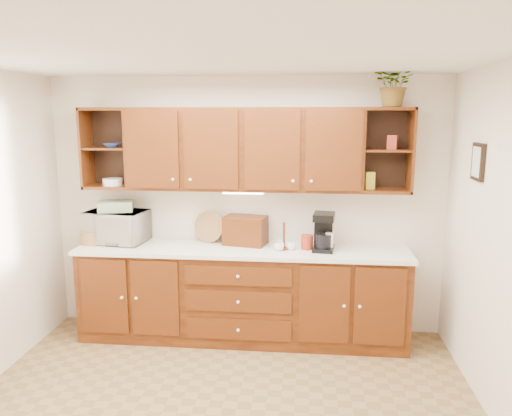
% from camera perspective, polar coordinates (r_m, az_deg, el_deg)
% --- Properties ---
extents(ceiling, '(4.00, 4.00, 0.00)m').
position_cam_1_polar(ceiling, '(3.32, -5.08, 17.11)').
color(ceiling, white).
rests_on(ceiling, back_wall).
extents(back_wall, '(4.00, 0.00, 4.00)m').
position_cam_1_polar(back_wall, '(5.12, -1.18, 0.25)').
color(back_wall, '#EFE0C9').
rests_on(back_wall, floor).
extents(base_cabinets, '(3.20, 0.60, 0.90)m').
position_cam_1_polar(base_cabinets, '(5.06, -1.56, -9.88)').
color(base_cabinets, '#351406').
rests_on(base_cabinets, floor).
extents(countertop, '(3.24, 0.64, 0.04)m').
position_cam_1_polar(countertop, '(4.90, -1.60, -4.77)').
color(countertop, white).
rests_on(countertop, base_cabinets).
extents(upper_cabinets, '(3.20, 0.33, 0.80)m').
position_cam_1_polar(upper_cabinets, '(4.88, -1.32, 6.77)').
color(upper_cabinets, '#351406').
rests_on(upper_cabinets, back_wall).
extents(undercabinet_light, '(0.40, 0.05, 0.02)m').
position_cam_1_polar(undercabinet_light, '(4.88, -1.49, 1.76)').
color(undercabinet_light, white).
rests_on(undercabinet_light, upper_cabinets).
extents(framed_picture, '(0.03, 0.24, 0.30)m').
position_cam_1_polar(framed_picture, '(4.38, 24.05, 4.84)').
color(framed_picture, black).
rests_on(framed_picture, right_wall).
extents(wicker_basket, '(0.26, 0.26, 0.13)m').
position_cam_1_polar(wicker_basket, '(5.30, -18.14, -3.16)').
color(wicker_basket, '#A37544').
rests_on(wicker_basket, countertop).
extents(microwave, '(0.63, 0.47, 0.32)m').
position_cam_1_polar(microwave, '(5.26, -15.63, -2.05)').
color(microwave, beige).
rests_on(microwave, countertop).
extents(towel_stack, '(0.39, 0.33, 0.10)m').
position_cam_1_polar(towel_stack, '(5.22, -15.74, 0.21)').
color(towel_stack, '#C9CA5F').
rests_on(towel_stack, microwave).
extents(wine_bottle, '(0.10, 0.10, 0.30)m').
position_cam_1_polar(wine_bottle, '(5.17, -13.49, -2.33)').
color(wine_bottle, '#10311B').
rests_on(wine_bottle, countertop).
extents(woven_tray, '(0.34, 0.18, 0.32)m').
position_cam_1_polar(woven_tray, '(5.13, -5.36, -3.77)').
color(woven_tray, '#A37544').
rests_on(woven_tray, countertop).
extents(bread_box, '(0.45, 0.34, 0.29)m').
position_cam_1_polar(bread_box, '(4.99, -1.21, -2.57)').
color(bread_box, '#351406').
rests_on(bread_box, countertop).
extents(mug_tree, '(0.22, 0.23, 0.27)m').
position_cam_1_polar(mug_tree, '(4.84, 3.21, -4.25)').
color(mug_tree, '#351406').
rests_on(mug_tree, countertop).
extents(canister_red, '(0.13, 0.13, 0.14)m').
position_cam_1_polar(canister_red, '(4.85, 5.87, -3.90)').
color(canister_red, maroon).
rests_on(canister_red, countertop).
extents(canister_white, '(0.09, 0.09, 0.18)m').
position_cam_1_polar(canister_white, '(4.81, 8.38, -3.84)').
color(canister_white, white).
rests_on(canister_white, countertop).
extents(canister_yellow, '(0.10, 0.10, 0.12)m').
position_cam_1_polar(canister_yellow, '(4.79, 7.86, -4.28)').
color(canister_yellow, gold).
rests_on(canister_yellow, countertop).
extents(coffee_maker, '(0.22, 0.27, 0.36)m').
position_cam_1_polar(coffee_maker, '(4.82, 7.74, -2.75)').
color(coffee_maker, black).
rests_on(coffee_maker, countertop).
extents(bowl_stack, '(0.19, 0.19, 0.04)m').
position_cam_1_polar(bowl_stack, '(5.18, -16.13, 6.89)').
color(bowl_stack, navy).
rests_on(bowl_stack, upper_cabinets).
extents(plate_stack, '(0.20, 0.20, 0.07)m').
position_cam_1_polar(plate_stack, '(5.22, -16.06, 2.89)').
color(plate_stack, white).
rests_on(plate_stack, upper_cabinets).
extents(pantry_box_yellow, '(0.11, 0.10, 0.16)m').
position_cam_1_polar(pantry_box_yellow, '(4.90, 12.79, 3.09)').
color(pantry_box_yellow, gold).
rests_on(pantry_box_yellow, upper_cabinets).
extents(pantry_box_red, '(0.11, 0.10, 0.13)m').
position_cam_1_polar(pantry_box_red, '(4.87, 15.33, 7.25)').
color(pantry_box_red, maroon).
rests_on(pantry_box_red, upper_cabinets).
extents(potted_plant, '(0.44, 0.40, 0.41)m').
position_cam_1_polar(potted_plant, '(4.84, 15.62, 13.50)').
color(potted_plant, '#999999').
rests_on(potted_plant, upper_cabinets).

